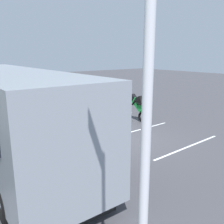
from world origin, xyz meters
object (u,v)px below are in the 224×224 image
(spectator_far_left, at_px, (108,137))
(spectator_right, at_px, (68,117))
(spectator_far_right, at_px, (52,112))
(stunt_motorcycle, at_px, (138,104))
(spectator_centre, at_px, (80,124))
(tour_bus, at_px, (10,116))
(flagpole, at_px, (143,145))
(parked_motorcycle_silver, at_px, (32,122))
(spectator_left, at_px, (89,130))

(spectator_far_left, bearing_deg, spectator_right, -4.45)
(spectator_far_right, relative_size, stunt_motorcycle, 0.88)
(spectator_far_right, bearing_deg, spectator_centre, -173.37)
(tour_bus, xyz_separation_m, flagpole, (-7.54, 0.94, 1.45))
(parked_motorcycle_silver, xyz_separation_m, stunt_motorcycle, (-1.77, -5.57, 0.50))
(spectator_right, relative_size, stunt_motorcycle, 0.85)
(spectator_far_left, xyz_separation_m, parked_motorcycle_silver, (5.43, 0.67, -0.60))
(spectator_right, bearing_deg, spectator_far_right, 14.17)
(spectator_left, bearing_deg, stunt_motorcycle, -62.50)
(spectator_right, bearing_deg, spectator_left, 173.14)
(tour_bus, relative_size, stunt_motorcycle, 4.90)
(spectator_centre, bearing_deg, stunt_motorcycle, -72.91)
(spectator_left, distance_m, spectator_far_right, 3.30)
(spectator_centre, xyz_separation_m, flagpole, (-7.19, 3.56, 2.11))
(flagpole, bearing_deg, stunt_motorcycle, -43.63)
(spectator_far_left, distance_m, spectator_right, 3.35)
(spectator_far_left, bearing_deg, spectator_centre, -6.13)
(spectator_far_left, bearing_deg, parked_motorcycle_silver, 7.05)
(spectator_far_right, distance_m, flagpole, 10.14)
(tour_bus, distance_m, stunt_motorcycle, 7.38)
(spectator_far_right, bearing_deg, flagpole, 160.55)
(spectator_left, distance_m, parked_motorcycle_silver, 4.41)
(stunt_motorcycle, distance_m, flagpole, 12.09)
(tour_bus, distance_m, spectator_right, 2.80)
(tour_bus, relative_size, parked_motorcycle_silver, 4.90)
(stunt_motorcycle, bearing_deg, spectator_far_right, 81.31)
(tour_bus, xyz_separation_m, spectator_right, (0.74, -2.64, -0.60))
(spectator_centre, bearing_deg, tour_bus, 82.26)
(spectator_left, distance_m, stunt_motorcycle, 5.53)
(spectator_left, bearing_deg, spectator_right, -6.86)
(spectator_far_right, xyz_separation_m, flagpole, (-9.37, 3.31, 2.02))
(spectator_far_left, bearing_deg, stunt_motorcycle, -53.15)
(spectator_far_left, height_order, spectator_centre, spectator_far_left)
(tour_bus, bearing_deg, spectator_far_left, -137.47)
(parked_motorcycle_silver, bearing_deg, spectator_centre, -164.09)
(tour_bus, bearing_deg, spectator_far_right, -52.34)
(spectator_far_left, bearing_deg, spectator_far_right, 0.17)
(tour_bus, xyz_separation_m, spectator_far_right, (1.82, -2.36, -0.56))
(spectator_far_left, xyz_separation_m, spectator_centre, (2.24, -0.24, -0.10))
(tour_bus, distance_m, spectator_far_left, 3.56)
(spectator_far_left, height_order, spectator_left, spectator_far_left)
(spectator_left, height_order, spectator_far_right, spectator_far_right)
(spectator_left, relative_size, spectator_far_right, 0.98)
(spectator_far_right, bearing_deg, spectator_far_left, -179.83)
(tour_bus, height_order, parked_motorcycle_silver, tour_bus)
(spectator_far_left, height_order, flagpole, flagpole)
(spectator_far_right, xyz_separation_m, stunt_motorcycle, (-0.75, -4.91, -0.10))
(tour_bus, xyz_separation_m, stunt_motorcycle, (1.08, -7.27, -0.66))
(tour_bus, xyz_separation_m, spectator_left, (-1.48, -2.37, -0.59))
(tour_bus, relative_size, flagpole, 1.60)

